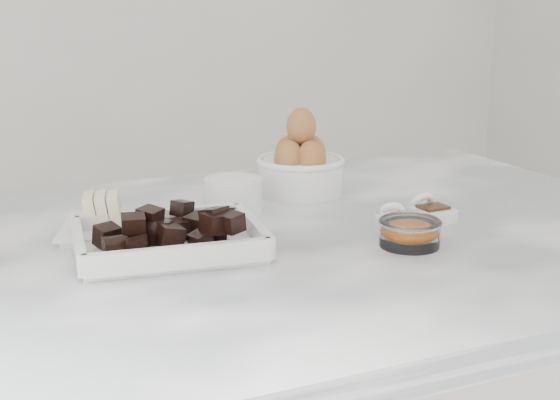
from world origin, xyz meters
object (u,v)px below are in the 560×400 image
(sugar_ramekin, at_px, (233,194))
(salt_spoon, at_px, (394,220))
(chocolate_dish, at_px, (168,233))
(butter_plate, at_px, (112,221))
(zest_bowl, at_px, (410,232))
(egg_bowl, at_px, (300,165))
(honey_bowl, at_px, (196,229))
(vanilla_spoon, at_px, (430,211))

(sugar_ramekin, height_order, salt_spoon, sugar_ramekin)
(chocolate_dish, bearing_deg, sugar_ramekin, 44.59)
(chocolate_dish, xyz_separation_m, butter_plate, (-0.05, 0.11, -0.01))
(zest_bowl, height_order, salt_spoon, salt_spoon)
(butter_plate, bearing_deg, sugar_ramekin, 10.50)
(zest_bowl, bearing_deg, egg_bowl, 91.09)
(honey_bowl, bearing_deg, salt_spoon, -14.05)
(butter_plate, bearing_deg, chocolate_dish, -64.62)
(zest_bowl, bearing_deg, honey_bowl, 150.42)
(honey_bowl, distance_m, zest_bowl, 0.28)
(zest_bowl, bearing_deg, sugar_ramekin, 121.33)
(egg_bowl, bearing_deg, honey_bowl, -143.76)
(butter_plate, distance_m, vanilla_spoon, 0.46)
(sugar_ramekin, distance_m, vanilla_spoon, 0.29)
(egg_bowl, height_order, salt_spoon, egg_bowl)
(egg_bowl, bearing_deg, vanilla_spoon, -66.28)
(chocolate_dish, relative_size, sugar_ramekin, 2.92)
(egg_bowl, distance_m, vanilla_spoon, 0.25)
(chocolate_dish, relative_size, honey_bowl, 3.77)
(sugar_ramekin, bearing_deg, honey_bowl, -131.13)
(sugar_ramekin, bearing_deg, egg_bowl, 24.87)
(honey_bowl, height_order, vanilla_spoon, vanilla_spoon)
(egg_bowl, height_order, vanilla_spoon, egg_bowl)
(sugar_ramekin, bearing_deg, chocolate_dish, -135.41)
(zest_bowl, xyz_separation_m, vanilla_spoon, (0.09, 0.09, -0.01))
(sugar_ramekin, distance_m, salt_spoon, 0.25)
(chocolate_dish, relative_size, zest_bowl, 3.06)
(chocolate_dish, relative_size, egg_bowl, 1.73)
(chocolate_dish, bearing_deg, vanilla_spoon, -2.83)
(zest_bowl, xyz_separation_m, salt_spoon, (0.02, 0.07, -0.01))
(chocolate_dish, distance_m, egg_bowl, 0.36)
(chocolate_dish, relative_size, butter_plate, 1.46)
(sugar_ramekin, relative_size, vanilla_spoon, 1.28)
(sugar_ramekin, bearing_deg, butter_plate, -169.50)
(chocolate_dish, height_order, zest_bowl, chocolate_dish)
(sugar_ramekin, distance_m, egg_bowl, 0.16)
(butter_plate, bearing_deg, vanilla_spoon, -15.85)
(vanilla_spoon, distance_m, salt_spoon, 0.07)
(chocolate_dish, distance_m, sugar_ramekin, 0.20)
(egg_bowl, relative_size, honey_bowl, 2.18)
(sugar_ramekin, distance_m, zest_bowl, 0.29)
(sugar_ramekin, xyz_separation_m, honey_bowl, (-0.10, -0.11, -0.01))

